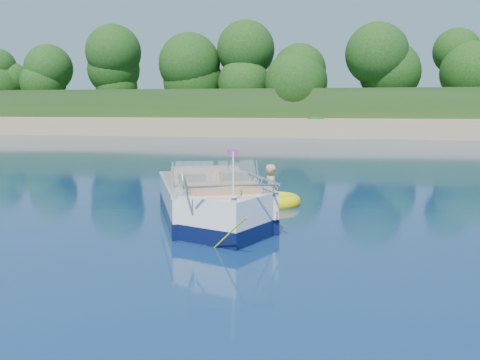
{
  "coord_description": "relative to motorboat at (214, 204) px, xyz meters",
  "views": [
    {
      "loc": [
        3.52,
        -8.07,
        2.53
      ],
      "look_at": [
        1.01,
        3.74,
        0.85
      ],
      "focal_mm": 40.0,
      "sensor_mm": 36.0,
      "label": 1
    }
  ],
  "objects": [
    {
      "name": "shoreline",
      "position": [
        -0.56,
        60.67,
        0.6
      ],
      "size": [
        170.0,
        59.0,
        6.0
      ],
      "color": "tan",
      "rests_on": "ground"
    },
    {
      "name": "ground",
      "position": [
        -0.56,
        -3.1,
        -0.38
      ],
      "size": [
        160.0,
        160.0,
        0.0
      ],
      "primitive_type": "plane",
      "color": "#091A42",
      "rests_on": "ground"
    },
    {
      "name": "tow_tube",
      "position": [
        1.02,
        2.33,
        -0.29
      ],
      "size": [
        1.68,
        1.68,
        0.35
      ],
      "rotation": [
        0.0,
        0.0,
        -0.33
      ],
      "color": "yellow",
      "rests_on": "ground"
    },
    {
      "name": "motorboat",
      "position": [
        0.0,
        0.0,
        0.0
      ],
      "size": [
        3.56,
        5.49,
        1.96
      ],
      "rotation": [
        0.0,
        0.0,
        0.41
      ],
      "color": "white",
      "rests_on": "ground"
    },
    {
      "name": "boy",
      "position": [
        0.89,
        2.42,
        -0.38
      ],
      "size": [
        0.6,
        0.86,
        1.55
      ],
      "primitive_type": "imported",
      "rotation": [
        0.0,
        -0.17,
        1.91
      ],
      "color": "tan",
      "rests_on": "ground"
    },
    {
      "name": "treeline",
      "position": [
        -0.52,
        37.92,
        5.17
      ],
      "size": [
        150.0,
        7.12,
        8.19
      ],
      "color": "black",
      "rests_on": "ground"
    }
  ]
}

